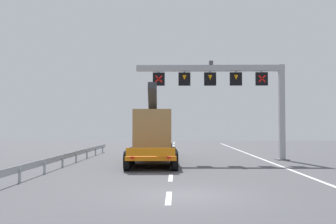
% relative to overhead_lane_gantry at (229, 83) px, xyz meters
% --- Properties ---
extents(ground, '(112.00, 112.00, 0.00)m').
position_rel_overhead_lane_gantry_xyz_m(ground, '(-3.64, -15.16, -5.69)').
color(ground, '#4C4C51').
extents(lane_markings, '(0.20, 56.42, 0.01)m').
position_rel_overhead_lane_gantry_xyz_m(lane_markings, '(-4.21, 5.75, -5.69)').
color(lane_markings, silver).
rests_on(lane_markings, ground).
extents(edge_line_right, '(0.20, 63.00, 0.01)m').
position_rel_overhead_lane_gantry_xyz_m(edge_line_right, '(2.56, -3.16, -5.69)').
color(edge_line_right, silver).
rests_on(edge_line_right, ground).
extents(overhead_lane_gantry, '(11.24, 0.90, 7.35)m').
position_rel_overhead_lane_gantry_xyz_m(overhead_lane_gantry, '(0.00, 0.00, 0.00)').
color(overhead_lane_gantry, '#9EA0A5').
rests_on(overhead_lane_gantry, ground).
extents(heavy_haul_truck_orange, '(3.47, 14.14, 5.30)m').
position_rel_overhead_lane_gantry_xyz_m(heavy_haul_truck_orange, '(-5.62, 0.02, -3.70)').
color(heavy_haul_truck_orange, orange).
rests_on(heavy_haul_truck_orange, ground).
extents(guardrail_left, '(0.13, 26.52, 0.76)m').
position_rel_overhead_lane_gantry_xyz_m(guardrail_left, '(-10.87, -3.90, -5.13)').
color(guardrail_left, '#999EA3').
rests_on(guardrail_left, ground).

